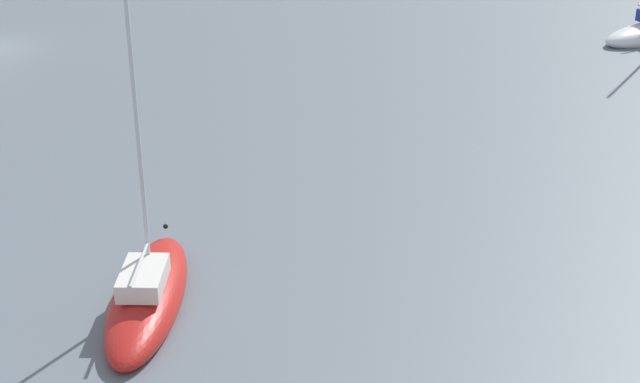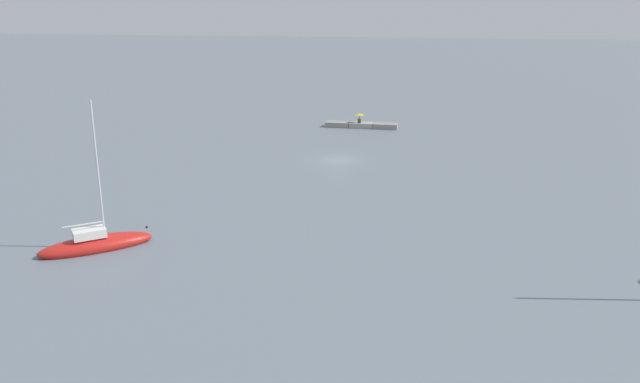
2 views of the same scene
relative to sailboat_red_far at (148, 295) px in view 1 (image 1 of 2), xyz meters
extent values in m
ellipsoid|color=red|center=(-0.02, -0.01, -0.10)|extent=(6.88, 6.24, 1.24)
cube|color=silver|center=(0.26, 0.22, 0.81)|extent=(2.35, 2.26, 0.57)
cylinder|color=silver|center=(-0.46, -0.39, 4.96)|extent=(0.12, 0.12, 8.87)
cylinder|color=silver|center=(0.51, 0.43, 1.45)|extent=(2.00, 1.70, 0.09)
sphere|color=black|center=(-2.57, -2.16, 0.57)|extent=(0.17, 0.17, 0.17)
camera|label=1|loc=(14.54, 19.65, 14.80)|focal=52.63mm
camera|label=2|loc=(-21.82, 34.29, 15.01)|focal=34.86mm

